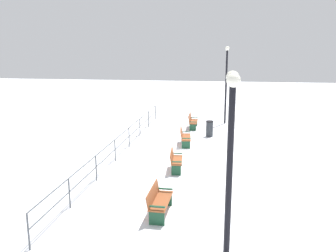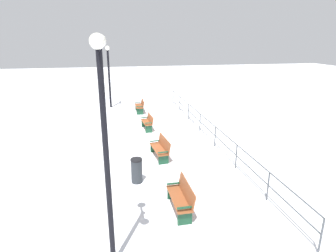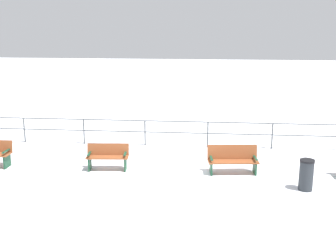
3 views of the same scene
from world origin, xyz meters
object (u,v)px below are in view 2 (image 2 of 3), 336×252
bench_third (161,148)px  bench_fourth (182,197)px  bench_second (148,122)px  trash_bin (137,170)px  lamppost_middle (104,121)px  lamppost_near (109,66)px  bench_nearest (140,106)px

bench_third → bench_fourth: size_ratio=1.03×
bench_second → trash_bin: size_ratio=1.52×
bench_third → bench_fourth: (0.06, 4.14, 0.01)m
lamppost_middle → lamppost_near: bearing=-90.0°
bench_third → lamppost_near: size_ratio=0.37×
bench_nearest → bench_third: (-0.09, 8.25, 0.00)m
bench_nearest → trash_bin: size_ratio=1.68×
bench_nearest → bench_fourth: bearing=91.1°
bench_second → trash_bin: (1.19, 6.19, 0.01)m
bench_fourth → bench_third: bearing=-91.7°
bench_fourth → trash_bin: bearing=-60.9°
lamppost_middle → trash_bin: (-0.90, -3.89, -3.07)m
bench_nearest → trash_bin: trash_bin is taller
bench_third → trash_bin: trash_bin is taller
bench_third → bench_fourth: bench_fourth is taller
lamppost_near → trash_bin: size_ratio=4.89×
lamppost_near → trash_bin: bearing=94.2°
bench_third → bench_nearest: bearing=-95.4°
trash_bin → lamppost_near: bearing=-85.8°
bench_nearest → bench_fourth: size_ratio=0.97×
bench_second → lamppost_middle: size_ratio=0.27×
lamppost_near → lamppost_middle: (0.00, 16.18, 0.44)m
bench_fourth → lamppost_near: size_ratio=0.36×
bench_nearest → bench_third: size_ratio=0.94×
lamppost_near → lamppost_middle: bearing=90.0°
trash_bin → lamppost_middle: bearing=76.9°
bench_second → bench_third: 4.13m
bench_second → bench_fourth: (0.00, 8.26, 0.02)m
bench_fourth → lamppost_middle: bearing=40.2°
bench_nearest → trash_bin: (1.16, 10.32, 0.01)m
bench_second → bench_fourth: 8.26m
bench_nearest → lamppost_middle: 14.68m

